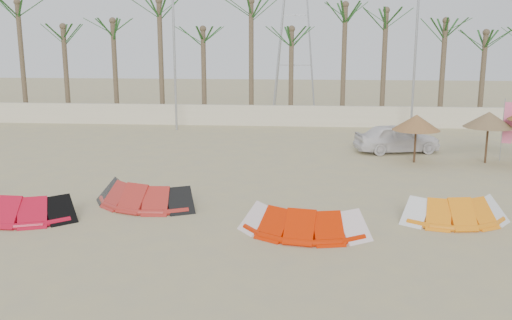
# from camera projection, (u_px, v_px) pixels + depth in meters

# --- Properties ---
(ground) EXTENTS (120.00, 120.00, 0.00)m
(ground) POSITION_uv_depth(u_px,v_px,m) (237.00, 259.00, 14.74)
(ground) COLOR tan
(ground) RESTS_ON ground
(boundary_wall) EXTENTS (60.00, 0.30, 1.30)m
(boundary_wall) POSITION_uv_depth(u_px,v_px,m) (277.00, 116.00, 36.01)
(boundary_wall) COLOR beige
(boundary_wall) RESTS_ON ground
(palm_line) EXTENTS (52.00, 4.00, 7.70)m
(palm_line) POSITION_uv_depth(u_px,v_px,m) (289.00, 22.00, 36.16)
(palm_line) COLOR brown
(palm_line) RESTS_ON ground
(lamp_b) EXTENTS (1.25, 0.14, 11.00)m
(lamp_b) POSITION_uv_depth(u_px,v_px,m) (174.00, 33.00, 33.43)
(lamp_b) COLOR #A5A8AD
(lamp_b) RESTS_ON ground
(lamp_c) EXTENTS (1.25, 0.14, 11.00)m
(lamp_c) POSITION_uv_depth(u_px,v_px,m) (417.00, 33.00, 32.32)
(lamp_c) COLOR #A5A8AD
(lamp_c) RESTS_ON ground
(pylon) EXTENTS (3.00, 3.00, 14.00)m
(pylon) POSITION_uv_depth(u_px,v_px,m) (294.00, 113.00, 41.91)
(pylon) COLOR #A5A8AD
(pylon) RESTS_ON ground
(kite_red_left) EXTENTS (3.73, 1.66, 0.90)m
(kite_red_left) POSITION_uv_depth(u_px,v_px,m) (21.00, 204.00, 18.06)
(kite_red_left) COLOR red
(kite_red_left) RESTS_ON ground
(kite_red_mid) EXTENTS (3.98, 2.53, 0.90)m
(kite_red_mid) POSITION_uv_depth(u_px,v_px,m) (146.00, 192.00, 19.43)
(kite_red_mid) COLOR #AD261F
(kite_red_mid) RESTS_ON ground
(kite_red_right) EXTENTS (3.83, 2.07, 0.90)m
(kite_red_right) POSITION_uv_depth(u_px,v_px,m) (304.00, 217.00, 16.73)
(kite_red_right) COLOR red
(kite_red_right) RESTS_ON ground
(kite_orange) EXTENTS (3.38, 1.92, 0.90)m
(kite_orange) POSITION_uv_depth(u_px,v_px,m) (453.00, 207.00, 17.73)
(kite_orange) COLOR orange
(kite_orange) RESTS_ON ground
(parasol_left) EXTENTS (2.14, 2.14, 2.18)m
(parasol_left) POSITION_uv_depth(u_px,v_px,m) (416.00, 123.00, 25.46)
(parasol_left) COLOR #4C331E
(parasol_left) RESTS_ON ground
(parasol_mid) EXTENTS (2.19, 2.19, 2.33)m
(parasol_mid) POSITION_uv_depth(u_px,v_px,m) (489.00, 120.00, 25.31)
(parasol_mid) COLOR #4C331E
(parasol_mid) RESTS_ON ground
(flag_pink) EXTENTS (0.44, 0.15, 2.88)m
(flag_pink) POSITION_uv_depth(u_px,v_px,m) (507.00, 124.00, 25.70)
(flag_pink) COLOR #A5A8AD
(flag_pink) RESTS_ON ground
(car) EXTENTS (4.38, 2.52, 1.40)m
(car) POSITION_uv_depth(u_px,v_px,m) (397.00, 138.00, 27.91)
(car) COLOR white
(car) RESTS_ON ground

